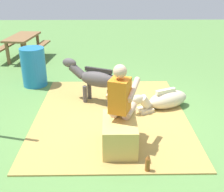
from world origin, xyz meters
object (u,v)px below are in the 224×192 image
object	(u,v)px
pony_lying	(164,100)
soda_bottle	(148,164)
pony_standing	(95,78)
hay_bale	(119,135)
picnic_bench	(23,41)
water_barrel	(34,67)
person_seated	(122,100)

from	to	relation	value
pony_lying	soda_bottle	xyz separation A→B (m)	(-1.98, 0.60, -0.05)
pony_standing	hay_bale	bearing A→B (deg)	-165.12
soda_bottle	picnic_bench	xyz separation A→B (m)	(5.53, 3.20, 0.44)
picnic_bench	water_barrel	bearing A→B (deg)	-158.78
person_seated	soda_bottle	world-z (taller)	person_seated
pony_standing	picnic_bench	distance (m)	4.04
pony_standing	pony_lying	bearing A→B (deg)	-101.70
hay_bale	water_barrel	xyz separation A→B (m)	(2.73, 1.97, 0.22)
hay_bale	pony_standing	distance (m)	1.77
pony_lying	picnic_bench	world-z (taller)	picnic_bench
person_seated	picnic_bench	xyz separation A→B (m)	(4.78, 2.87, -0.19)
pony_standing	soda_bottle	world-z (taller)	pony_standing
person_seated	pony_lying	bearing A→B (deg)	-36.99
hay_bale	picnic_bench	world-z (taller)	picnic_bench
person_seated	pony_lying	distance (m)	1.64
pony_standing	soda_bottle	size ratio (longest dim) A/B	4.49
hay_bale	pony_lying	distance (m)	1.69
hay_bale	soda_bottle	world-z (taller)	hay_bale
pony_standing	picnic_bench	bearing A→B (deg)	36.17
hay_bale	picnic_bench	size ratio (longest dim) A/B	0.49
hay_bale	person_seated	size ratio (longest dim) A/B	0.58
pony_lying	water_barrel	bearing A→B (deg)	65.53
pony_standing	pony_lying	distance (m)	1.49
picnic_bench	person_seated	bearing A→B (deg)	-149.03
hay_bale	soda_bottle	xyz separation A→B (m)	(-0.59, -0.37, -0.11)
pony_standing	picnic_bench	xyz separation A→B (m)	(3.26, 2.38, 0.02)
soda_bottle	water_barrel	size ratio (longest dim) A/B	0.30
hay_bale	pony_standing	bearing A→B (deg)	14.88
soda_bottle	water_barrel	distance (m)	4.07
pony_lying	soda_bottle	size ratio (longest dim) A/B	4.72
person_seated	pony_standing	bearing A→B (deg)	17.72
water_barrel	pony_standing	bearing A→B (deg)	-124.42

